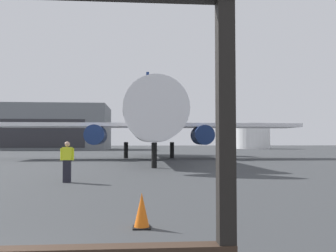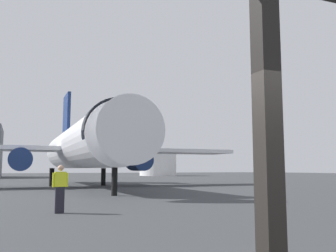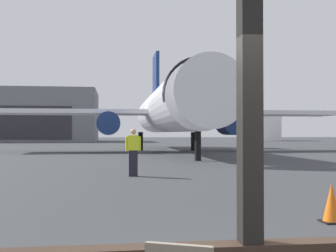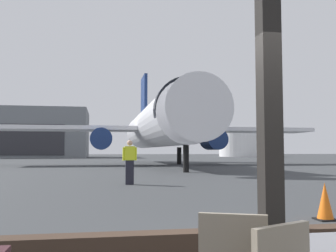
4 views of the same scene
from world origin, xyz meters
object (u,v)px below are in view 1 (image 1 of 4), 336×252
object	(u,v)px
traffic_cone	(142,211)
airplane	(150,122)
ground_crew_worker	(67,161)
fuel_storage_tank	(251,136)
distant_hangar	(49,128)

from	to	relation	value
traffic_cone	airplane	bearing A→B (deg)	88.18
ground_crew_worker	traffic_cone	distance (m)	8.91
fuel_storage_tank	traffic_cone	bearing A→B (deg)	-109.02
ground_crew_worker	fuel_storage_tank	world-z (taller)	fuel_storage_tank
airplane	ground_crew_worker	distance (m)	19.86
traffic_cone	ground_crew_worker	bearing A→B (deg)	110.72
traffic_cone	distant_hangar	xyz separation A→B (m)	(-20.22, 74.14, 4.46)
ground_crew_worker	traffic_cone	bearing A→B (deg)	-69.28
airplane	distant_hangar	distance (m)	51.15
ground_crew_worker	distant_hangar	world-z (taller)	distant_hangar
ground_crew_worker	distant_hangar	size ratio (longest dim) A/B	0.07
airplane	distant_hangar	bearing A→B (deg)	114.36
ground_crew_worker	airplane	bearing A→B (deg)	78.21
airplane	ground_crew_worker	size ratio (longest dim) A/B	17.43
airplane	traffic_cone	world-z (taller)	airplane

